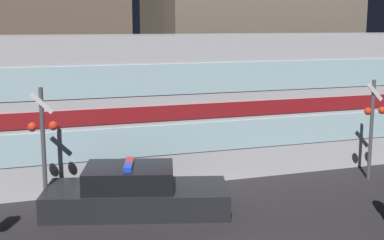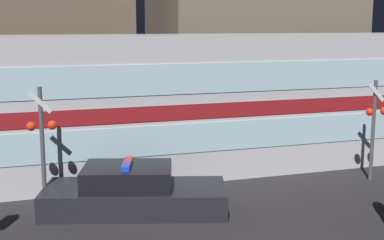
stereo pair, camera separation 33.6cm
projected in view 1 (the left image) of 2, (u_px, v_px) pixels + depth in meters
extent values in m
cube|color=silver|center=(235.00, 102.00, 17.85)|extent=(17.54, 2.89, 4.47)
cube|color=maroon|center=(254.00, 108.00, 16.50)|extent=(17.19, 0.03, 0.45)
cube|color=silver|center=(253.00, 134.00, 16.64)|extent=(16.66, 0.02, 0.89)
cube|color=silver|center=(255.00, 76.00, 16.32)|extent=(16.66, 0.02, 0.89)
cube|color=black|center=(137.00, 199.00, 13.83)|extent=(5.03, 3.15, 0.65)
cube|color=black|center=(129.00, 177.00, 13.72)|extent=(2.63, 2.23, 0.55)
cube|color=blue|center=(128.00, 167.00, 13.38)|extent=(0.35, 0.60, 0.12)
cube|color=red|center=(130.00, 161.00, 13.94)|extent=(0.35, 0.60, 0.12)
cylinder|color=#4C4C51|center=(371.00, 130.00, 16.48)|extent=(0.11, 0.11, 3.13)
sphere|color=red|center=(368.00, 111.00, 16.17)|extent=(0.23, 0.23, 0.23)
sphere|color=red|center=(382.00, 110.00, 16.33)|extent=(0.23, 0.23, 0.23)
cube|color=white|center=(375.00, 92.00, 16.20)|extent=(0.58, 0.03, 0.58)
cylinder|color=#4C4C51|center=(44.00, 151.00, 13.59)|extent=(0.11, 0.11, 3.24)
sphere|color=red|center=(32.00, 127.00, 13.28)|extent=(0.23, 0.23, 0.23)
sphere|color=red|center=(53.00, 126.00, 13.44)|extent=(0.23, 0.23, 0.23)
cube|color=white|center=(41.00, 103.00, 13.30)|extent=(0.58, 0.03, 0.58)
cube|color=brown|center=(5.00, 55.00, 22.74)|extent=(10.07, 4.45, 7.01)
cube|color=#726656|center=(247.00, 38.00, 24.86)|extent=(8.84, 5.72, 8.29)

